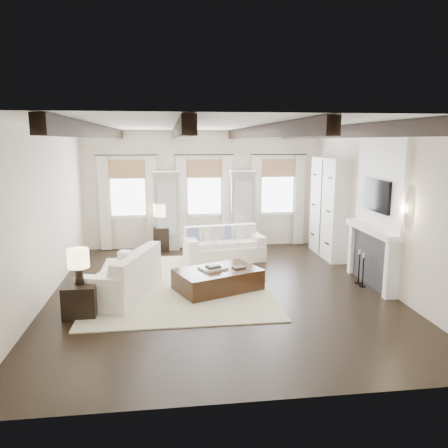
{
  "coord_description": "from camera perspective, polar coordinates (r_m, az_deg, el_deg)",
  "views": [
    {
      "loc": [
        -0.97,
        -8.16,
        2.92
      ],
      "look_at": [
        0.2,
        1.01,
        1.15
      ],
      "focal_mm": 35.0,
      "sensor_mm": 36.0,
      "label": 1
    }
  ],
  "objects": [
    {
      "name": "sofa_left",
      "position": [
        8.6,
        -12.74,
        -6.85
      ],
      "size": [
        1.48,
        2.19,
        0.86
      ],
      "color": "white",
      "rests_on": "ground"
    },
    {
      "name": "side_table_front",
      "position": [
        7.88,
        -18.2,
        -9.36
      ],
      "size": [
        0.54,
        0.54,
        0.54
      ],
      "primitive_type": "cube",
      "color": "black",
      "rests_on": "ground"
    },
    {
      "name": "sofa_back",
      "position": [
        10.85,
        -0.06,
        -2.93
      ],
      "size": [
        2.03,
        1.13,
        0.82
      ],
      "color": "white",
      "rests_on": "ground"
    },
    {
      "name": "lamp_back",
      "position": [
        11.77,
        -8.28,
        1.63
      ],
      "size": [
        0.37,
        0.37,
        0.64
      ],
      "color": "black",
      "rests_on": "side_table_back"
    },
    {
      "name": "area_rug",
      "position": [
        9.16,
        -5.78,
        -7.75
      ],
      "size": [
        3.52,
        4.36,
        0.02
      ],
      "primitive_type": "cube",
      "color": "beige",
      "rests_on": "ground"
    },
    {
      "name": "book_lower",
      "position": [
        8.63,
        -1.42,
        -5.61
      ],
      "size": [
        0.32,
        0.28,
        0.04
      ],
      "primitive_type": "cube",
      "rotation": [
        0.0,
        0.0,
        0.39
      ],
      "color": "#262628",
      "rests_on": "tray"
    },
    {
      "name": "candlestick_near",
      "position": [
        9.32,
        17.7,
        -6.09
      ],
      "size": [
        0.14,
        0.14,
        0.7
      ],
      "color": "black",
      "rests_on": "ground"
    },
    {
      "name": "room_shell",
      "position": [
        9.28,
        3.45,
        4.43
      ],
      "size": [
        6.54,
        7.54,
        3.22
      ],
      "color": "beige",
      "rests_on": "ground"
    },
    {
      "name": "tray",
      "position": [
        8.69,
        -1.44,
        -5.77
      ],
      "size": [
        0.61,
        0.54,
        0.04
      ],
      "primitive_type": "cube",
      "rotation": [
        0.0,
        0.0,
        0.39
      ],
      "color": "white",
      "rests_on": "ottoman"
    },
    {
      "name": "candlestick_far",
      "position": [
        9.49,
        17.21,
        -5.7
      ],
      "size": [
        0.15,
        0.15,
        0.72
      ],
      "color": "black",
      "rests_on": "ground"
    },
    {
      "name": "lamp_front",
      "position": [
        7.68,
        -18.5,
        -4.53
      ],
      "size": [
        0.36,
        0.36,
        0.61
      ],
      "color": "black",
      "rests_on": "side_table_front"
    },
    {
      "name": "side_table_back",
      "position": [
        11.91,
        -8.18,
        -1.93
      ],
      "size": [
        0.42,
        0.42,
        0.62
      ],
      "primitive_type": "cube",
      "color": "black",
      "rests_on": "ground"
    },
    {
      "name": "book_loose",
      "position": [
        8.75,
        1.95,
        -5.7
      ],
      "size": [
        0.29,
        0.26,
        0.03
      ],
      "primitive_type": "cube",
      "rotation": [
        0.0,
        0.0,
        0.39
      ],
      "color": "#262628",
      "rests_on": "ottoman"
    },
    {
      "name": "ottoman",
      "position": [
        8.72,
        -0.82,
        -7.28
      ],
      "size": [
        1.85,
        1.53,
        0.42
      ],
      "primitive_type": "cube",
      "rotation": [
        0.0,
        0.0,
        0.39
      ],
      "color": "black",
      "rests_on": "ground"
    },
    {
      "name": "ground",
      "position": [
        8.73,
        -0.47,
        -8.72
      ],
      "size": [
        7.5,
        7.5,
        0.0
      ],
      "primitive_type": "plane",
      "color": "black",
      "rests_on": "ground"
    },
    {
      "name": "book_upper",
      "position": [
        8.61,
        -1.4,
        -5.42
      ],
      "size": [
        0.27,
        0.24,
        0.03
      ],
      "primitive_type": "cube",
      "rotation": [
        0.0,
        0.0,
        0.39
      ],
      "color": "beige",
      "rests_on": "book_lower"
    }
  ]
}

